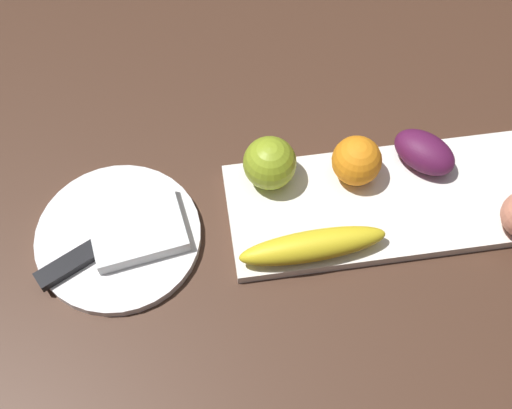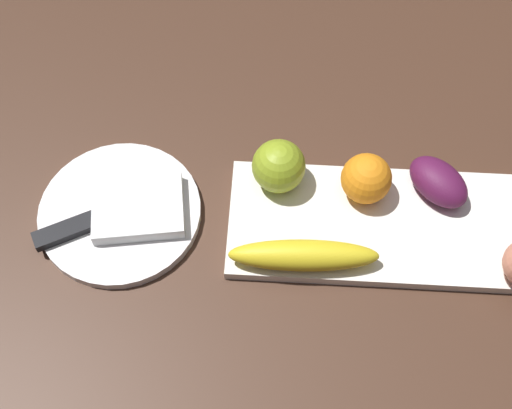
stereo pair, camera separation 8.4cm
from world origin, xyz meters
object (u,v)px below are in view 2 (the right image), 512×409
(apple, at_px, (279,166))
(knife, at_px, (81,227))
(orange_near_apple, at_px, (366,179))
(folded_napkin, at_px, (138,207))
(banana, at_px, (304,255))
(fruit_tray, at_px, (394,226))
(dinner_plate, at_px, (120,213))
(grape_bunch, at_px, (438,182))

(apple, relative_size, knife, 0.41)
(orange_near_apple, height_order, folded_napkin, orange_near_apple)
(apple, height_order, knife, apple)
(banana, height_order, orange_near_apple, orange_near_apple)
(fruit_tray, relative_size, banana, 2.31)
(fruit_tray, xyz_separation_m, dinner_plate, (-0.35, 0.00, -0.00))
(fruit_tray, xyz_separation_m, banana, (-0.12, -0.06, 0.03))
(knife, bearing_deg, fruit_tray, -23.62)
(knife, bearing_deg, grape_bunch, -17.72)
(orange_near_apple, height_order, grape_bunch, orange_near_apple)
(dinner_plate, bearing_deg, grape_bunch, 7.16)
(grape_bunch, height_order, knife, grape_bunch)
(dinner_plate, xyz_separation_m, folded_napkin, (0.03, -0.00, 0.02))
(fruit_tray, distance_m, banana, 0.13)
(apple, xyz_separation_m, knife, (-0.25, -0.08, -0.03))
(dinner_plate, bearing_deg, folded_napkin, -0.00)
(fruit_tray, relative_size, apple, 6.10)
(apple, distance_m, grape_bunch, 0.21)
(banana, bearing_deg, fruit_tray, 25.41)
(grape_bunch, bearing_deg, dinner_plate, -172.84)
(knife, bearing_deg, orange_near_apple, -16.20)
(grape_bunch, relative_size, knife, 0.51)
(banana, relative_size, folded_napkin, 1.59)
(fruit_tray, xyz_separation_m, grape_bunch, (0.05, 0.05, 0.03))
(folded_napkin, relative_size, knife, 0.68)
(banana, distance_m, knife, 0.28)
(fruit_tray, bearing_deg, dinner_plate, 180.00)
(fruit_tray, distance_m, grape_bunch, 0.08)
(banana, distance_m, orange_near_apple, 0.13)
(dinner_plate, bearing_deg, fruit_tray, 0.00)
(orange_near_apple, bearing_deg, dinner_plate, -171.96)
(grape_bunch, distance_m, dinner_plate, 0.41)
(fruit_tray, distance_m, folded_napkin, 0.33)
(orange_near_apple, xyz_separation_m, knife, (-0.36, -0.07, -0.03))
(dinner_plate, xyz_separation_m, knife, (-0.04, -0.03, 0.01))
(knife, bearing_deg, banana, -34.34)
(grape_bunch, bearing_deg, banana, -146.44)
(folded_napkin, height_order, knife, folded_napkin)
(apple, height_order, banana, apple)
(apple, relative_size, dinner_plate, 0.33)
(banana, bearing_deg, dinner_plate, 163.01)
(folded_napkin, bearing_deg, dinner_plate, 180.00)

